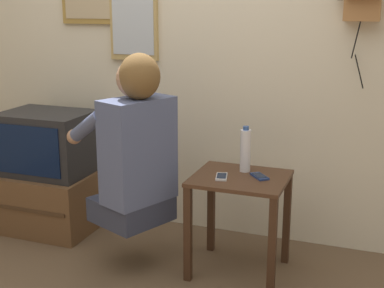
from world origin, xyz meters
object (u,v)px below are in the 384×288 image
(cell_phone_spare, at_px, (260,176))
(cell_phone_held, at_px, (222,177))
(person, at_px, (135,145))
(water_bottle, at_px, (245,150))
(wall_mirror, at_px, (133,3))
(television, at_px, (47,143))

(cell_phone_spare, bearing_deg, cell_phone_held, 162.33)
(person, distance_m, cell_phone_spare, 0.71)
(water_bottle, bearing_deg, wall_mirror, 155.52)
(person, bearing_deg, television, 91.31)
(water_bottle, bearing_deg, cell_phone_held, -119.50)
(person, relative_size, wall_mirror, 1.32)
(television, relative_size, cell_phone_held, 4.30)
(cell_phone_held, distance_m, cell_phone_spare, 0.21)
(person, relative_size, water_bottle, 3.66)
(wall_mirror, bearing_deg, television, -145.36)
(person, height_order, water_bottle, person)
(cell_phone_spare, bearing_deg, water_bottle, 102.96)
(television, distance_m, water_bottle, 1.38)
(television, height_order, cell_phone_held, television)
(cell_phone_held, xyz_separation_m, water_bottle, (0.09, 0.16, 0.12))
(person, bearing_deg, wall_mirror, 49.22)
(person, distance_m, cell_phone_held, 0.51)
(television, height_order, water_bottle, water_bottle)
(cell_phone_held, bearing_deg, person, -179.74)
(wall_mirror, height_order, water_bottle, wall_mirror)
(wall_mirror, height_order, cell_phone_spare, wall_mirror)
(television, xyz_separation_m, wall_mirror, (0.50, 0.34, 0.90))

